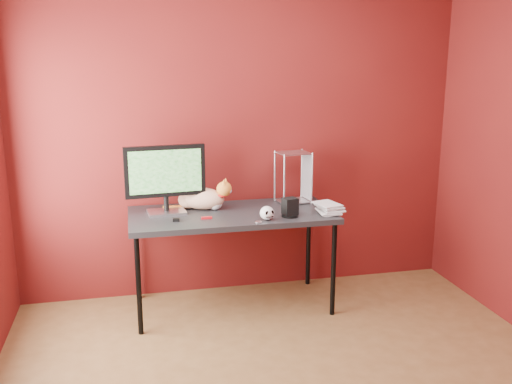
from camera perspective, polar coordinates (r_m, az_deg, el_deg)
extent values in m
cube|color=#551010|center=(4.50, -1.51, 6.09)|extent=(3.50, 0.02, 2.60)
cube|color=black|center=(4.23, -2.46, -2.32)|extent=(1.50, 0.70, 0.04)
cylinder|color=black|center=(4.01, -11.65, -9.20)|extent=(0.04, 0.04, 0.71)
cylinder|color=black|center=(4.25, 7.75, -7.69)|extent=(0.04, 0.04, 0.71)
cylinder|color=black|center=(4.57, -11.82, -6.32)|extent=(0.04, 0.04, 0.71)
cylinder|color=black|center=(4.78, 5.26, -5.17)|extent=(0.04, 0.04, 0.71)
cube|color=#BCBCC1|center=(4.24, -8.92, -2.00)|extent=(0.29, 0.21, 0.02)
cylinder|color=black|center=(4.22, -8.95, -1.11)|extent=(0.04, 0.04, 0.11)
cube|color=black|center=(4.17, -9.07, 2.07)|extent=(0.58, 0.09, 0.37)
cube|color=#155117|center=(4.17, -9.07, 2.07)|extent=(0.52, 0.05, 0.31)
ellipsoid|color=#C66229|center=(4.31, -5.43, -0.65)|extent=(0.39, 0.31, 0.16)
ellipsoid|color=#C66229|center=(4.34, -6.72, -0.77)|extent=(0.21, 0.21, 0.13)
sphere|color=silver|center=(4.29, -4.11, -1.05)|extent=(0.11, 0.11, 0.11)
sphere|color=orange|center=(4.24, -3.21, 0.31)|extent=(0.11, 0.11, 0.11)
cone|color=orange|center=(4.20, -3.25, 0.97)|extent=(0.04, 0.04, 0.05)
cone|color=orange|center=(4.25, -3.05, 1.13)|extent=(0.04, 0.04, 0.05)
cylinder|color=red|center=(4.26, -3.40, -0.29)|extent=(0.08, 0.08, 0.01)
cylinder|color=orange|center=(4.34, -8.08, -1.53)|extent=(0.19, 0.03, 0.03)
ellipsoid|color=silver|center=(4.01, 1.11, -2.11)|extent=(0.10, 0.10, 0.10)
ellipsoid|color=black|center=(3.97, 0.97, -2.12)|extent=(0.03, 0.01, 0.03)
ellipsoid|color=black|center=(3.98, 1.54, -2.09)|extent=(0.03, 0.01, 0.03)
cube|color=black|center=(3.98, 1.26, -2.51)|extent=(0.06, 0.02, 0.01)
cylinder|color=black|center=(4.12, 3.40, -2.35)|extent=(0.12, 0.12, 0.02)
cube|color=black|center=(4.10, 3.42, -1.43)|extent=(0.12, 0.11, 0.12)
imported|color=beige|center=(4.20, 6.41, -0.78)|extent=(0.16, 0.21, 0.20)
imported|color=beige|center=(4.15, 6.48, 1.96)|extent=(0.16, 0.21, 0.20)
imported|color=beige|center=(4.12, 6.56, 4.74)|extent=(0.18, 0.23, 0.20)
imported|color=beige|center=(4.09, 6.64, 7.57)|extent=(0.20, 0.24, 0.20)
cylinder|color=#BCBCC1|center=(4.35, 2.61, 1.16)|extent=(0.01, 0.01, 0.41)
cylinder|color=#BCBCC1|center=(4.41, 5.56, 1.30)|extent=(0.01, 0.01, 0.41)
cylinder|color=#BCBCC1|center=(4.53, 1.97, 1.67)|extent=(0.01, 0.01, 0.41)
cylinder|color=#BCBCC1|center=(4.59, 4.81, 1.80)|extent=(0.01, 0.01, 0.41)
cube|color=#BCBCC1|center=(4.51, 3.70, -0.90)|extent=(0.26, 0.22, 0.01)
cube|color=#BCBCC1|center=(4.43, 3.78, 3.92)|extent=(0.26, 0.22, 0.01)
cube|color=#B50D14|center=(4.07, -4.96, -2.59)|extent=(0.08, 0.02, 0.02)
cube|color=black|center=(4.03, -7.98, -2.78)|extent=(0.05, 0.04, 0.02)
cylinder|color=#BCBCC1|center=(3.97, 0.23, -3.01)|extent=(0.05, 0.05, 0.00)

